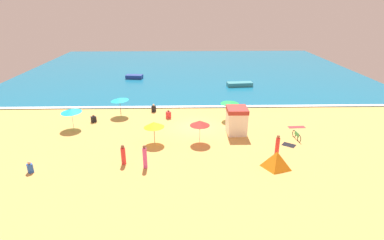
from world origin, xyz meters
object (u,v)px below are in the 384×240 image
Objects in this scene: beachgoer_4 at (30,168)px; beach_umbrella_2 at (154,125)px; beachgoer_1 at (123,155)px; lifeguard_cabana at (237,120)px; parked_bicycle at (297,136)px; beachgoer_5 at (154,108)px; beach_umbrella_3 at (230,102)px; beach_umbrella_4 at (200,123)px; small_boat_0 at (240,84)px; beach_umbrella_0 at (71,111)px; beach_tent at (276,160)px; beachgoer_2 at (145,157)px; beachgoer_6 at (168,115)px; beach_umbrella_1 at (120,99)px; beachgoer_0 at (277,146)px; beachgoer_3 at (94,119)px; small_boat_1 at (134,77)px.

beach_umbrella_2 is at bearing 29.00° from beachgoer_4.
lifeguard_cabana is at bearing 30.46° from beachgoer_1.
beachgoer_5 is (-14.20, 7.98, 0.04)m from parked_bicycle.
beachgoer_1 is (-9.82, -9.66, -1.17)m from beach_umbrella_3.
beach_umbrella_4 is 0.66× the size of small_boat_0.
beachgoer_4 is at bearing -92.33° from beach_umbrella_0.
beachgoer_2 is at bearing 178.03° from beach_tent.
lifeguard_cabana reaches higher than beach_umbrella_0.
beachgoer_6 reaches higher than small_boat_0.
beach_umbrella_1 is at bearing 140.40° from beach_umbrella_4.
lifeguard_cabana is 1.22× the size of beach_tent.
beach_umbrella_0 is at bearing 161.40° from beachgoer_0.
beachgoer_5 is (-5.03, 8.37, -1.49)m from beach_umbrella_4.
beachgoer_1 reaches higher than beachgoer_5.
beachgoer_3 is at bearing -143.84° from beach_umbrella_1.
beachgoer_5 is at bearing 95.90° from beach_umbrella_2.
beachgoer_0 reaches higher than beachgoer_3.
beachgoer_0 reaches higher than beachgoer_6.
lifeguard_cabana reaches higher than beachgoer_1.
beachgoer_2 is (8.33, -8.10, -0.98)m from beach_umbrella_0.
beach_umbrella_2 is at bearing -77.16° from small_boat_1.
beachgoer_2 is 10.88m from beachgoer_6.
lifeguard_cabana reaches higher than beachgoer_0.
beach_umbrella_3 reaches higher than beachgoer_0.
beach_tent reaches higher than small_boat_1.
beach_umbrella_4 is (4.16, 0.05, 0.10)m from beach_umbrella_2.
beach_umbrella_3 is at bearing 101.64° from beach_tent.
beachgoer_6 reaches higher than small_boat_1.
beachgoer_1 is (2.37, -11.04, -1.17)m from beach_umbrella_1.
beachgoer_2 is 11.90m from beachgoer_3.
lifeguard_cabana is 10.43m from beachgoer_2.
beach_umbrella_1 is at bearing 140.10° from beach_tent.
beachgoer_3 is at bearing 142.87° from beach_umbrella_2.
beach_umbrella_4 is 7.47m from beachgoer_1.
beach_umbrella_2 reaches higher than small_boat_0.
beachgoer_6 is at bearing -48.75° from beachgoer_5.
small_boat_1 is at bearing 120.51° from beachgoer_0.
beachgoer_0 reaches higher than small_boat_1.
beach_umbrella_0 is at bearing -139.39° from beach_umbrella_1.
beach_umbrella_3 is at bearing 37.11° from beach_umbrella_2.
beachgoer_1 is (-15.45, -4.28, 0.41)m from parked_bicycle.
beach_umbrella_0 is 5.48m from beach_umbrella_1.
parked_bicycle is 13.69m from beachgoer_6.
lifeguard_cabana is 17.59m from small_boat_0.
beachgoer_4 is 0.24× the size of small_boat_0.
beach_umbrella_1 is 1.31× the size of beachgoer_1.
beachgoer_3 is 0.84× the size of beachgoer_5.
beach_umbrella_4 is at bearing -63.07° from beachgoer_6.
lifeguard_cabana is 5.54m from beachgoer_0.
beachgoer_3 is at bearing 46.67° from beach_umbrella_0.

